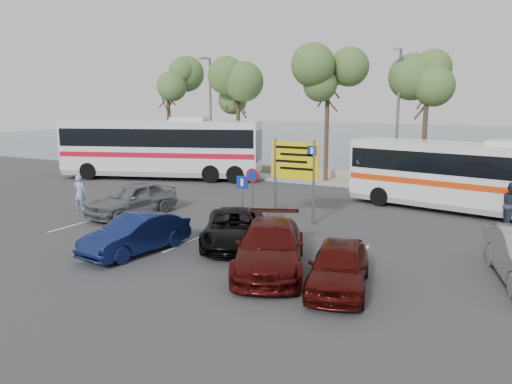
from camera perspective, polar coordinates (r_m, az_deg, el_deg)
The scene contains 23 objects.
ground at distance 19.53m, azimuth -2.18°, elevation -5.05°, with size 120.00×120.00×0.00m, color #37373A.
kerb_strip at distance 32.13m, azimuth 10.44°, elevation 0.99°, with size 44.00×2.40×0.15m, color #9B978D.
seawall at distance 33.99m, azimuth 11.48°, elevation 1.84°, with size 48.00×0.80×0.60m, color tan.
sea at distance 77.04m, azimuth 20.93°, elevation 5.76°, with size 140.00×140.00×0.00m, color #415B68.
tree_far_left at distance 38.33m, azimuth -10.05°, elevation 11.86°, with size 3.20×3.20×7.60m.
tree_left at distance 34.97m, azimuth -2.08°, elevation 11.65°, with size 3.20×3.20×7.20m.
tree_mid at distance 32.24m, azimuth 8.22°, elevation 12.82°, with size 3.20×3.20×8.00m.
tree_right at distance 30.70m, azimuth 19.01°, elevation 11.60°, with size 3.20×3.20×7.40m.
street_lamp_left at distance 35.60m, azimuth -5.29°, elevation 9.32°, with size 0.45×1.15×8.01m.
street_lamp_right at distance 30.50m, azimuth 15.88°, elevation 8.83°, with size 0.45×1.15×8.01m.
direction_sign at distance 21.41m, azimuth 4.41°, elevation 2.92°, with size 2.20×0.12×3.60m.
sign_no_stop at distance 21.51m, azimuth -0.41°, elevation 0.68°, with size 0.60×0.08×2.35m.
sign_parking at distance 19.97m, azimuth -1.57°, elevation -0.38°, with size 0.50×0.07×2.25m.
lane_markings at distance 19.31m, azimuth -6.62°, elevation -5.28°, with size 12.02×4.20×0.01m, color silver, non-canonical shape.
coach_bus_left at distance 34.48m, azimuth -10.77°, elevation 4.72°, with size 13.59×7.06×4.17m.
coach_bus_right at distance 25.18m, azimuth 23.17°, elevation 1.35°, with size 11.43×4.66×3.48m.
car_silver_a at distance 23.54m, azimuth -13.99°, elevation -0.79°, with size 1.82×4.51×1.54m, color slate.
car_blue at distance 17.75m, azimuth -13.56°, elevation -4.67°, with size 1.42×4.07×1.34m, color #101C4E.
car_maroon at distance 15.50m, azimuth 1.62°, elevation -6.31°, with size 2.06×5.06×1.47m, color #470D0B.
car_red at distance 14.17m, azimuth 9.44°, elevation -8.34°, with size 1.58×3.93×1.34m, color #440D09.
suv_black at distance 18.21m, azimuth -2.57°, elevation -4.12°, with size 2.11×4.58×1.27m, color black.
pedestrian_near at distance 25.33m, azimuth -19.50°, elevation -0.08°, with size 0.63×0.41×1.73m, color #8C9FCB.
pedestrian_far at distance 23.16m, azimuth 27.19°, elevation -1.32°, with size 0.93×0.73×1.92m, color #2E3145.
Camera 1 is at (9.48, -16.28, 5.16)m, focal length 35.00 mm.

